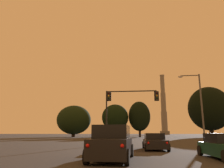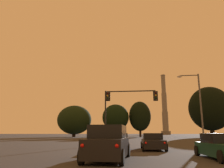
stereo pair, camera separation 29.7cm
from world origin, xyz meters
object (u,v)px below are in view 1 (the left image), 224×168
sedan_center_lane_front (155,142)px  hatchback_left_lane_front (120,142)px  smokestack (164,110)px  street_lamp (198,101)px  traffic_light_overhead_left (124,103)px  suv_left_lane_second (112,143)px

sedan_center_lane_front → hatchback_left_lane_front: hatchback_left_lane_front is taller
smokestack → sedan_center_lane_front: bearing=-97.8°
street_lamp → traffic_light_overhead_left: bearing=-172.5°
suv_left_lane_second → sedan_center_lane_front: bearing=71.4°
street_lamp → suv_left_lane_second: bearing=-120.0°
hatchback_left_lane_front → smokestack: (24.23, 155.96, 17.98)m
suv_left_lane_second → traffic_light_overhead_left: traffic_light_overhead_left is taller
hatchback_left_lane_front → smokestack: bearing=78.3°
traffic_light_overhead_left → smokestack: smokestack is taller
suv_left_lane_second → smokestack: size_ratio=0.10×
traffic_light_overhead_left → street_lamp: bearing=7.5°
hatchback_left_lane_front → suv_left_lane_second: size_ratio=0.84×
sedan_center_lane_front → smokestack: 157.50m
smokestack → traffic_light_overhead_left: bearing=-99.3°
sedan_center_lane_front → traffic_light_overhead_left: bearing=112.3°
hatchback_left_lane_front → suv_left_lane_second: 6.90m
hatchback_left_lane_front → sedan_center_lane_front: bearing=14.8°
traffic_light_overhead_left → street_lamp: street_lamp is taller
suv_left_lane_second → street_lamp: size_ratio=0.55×
sedan_center_lane_front → traffic_light_overhead_left: 8.99m
sedan_center_lane_front → suv_left_lane_second: suv_left_lane_second is taller
suv_left_lane_second → traffic_light_overhead_left: (-0.09, 14.98, 4.29)m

